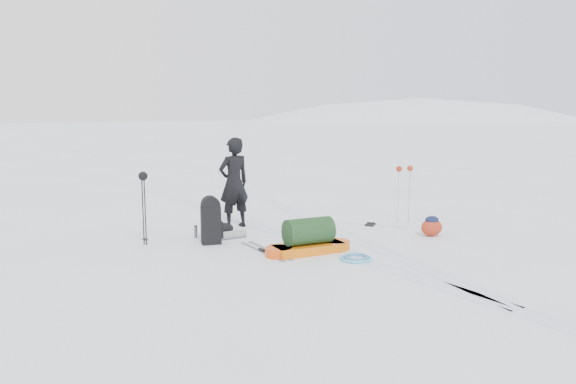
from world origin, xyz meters
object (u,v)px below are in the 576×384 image
Objects in this scene: pulk_sled at (309,240)px; expedition_rucksack at (214,221)px; ski_poles_black at (143,185)px; skier at (234,183)px.

pulk_sled is 1.65× the size of expedition_rucksack.
ski_poles_black is (-1.19, 0.55, 0.73)m from expedition_rucksack.
pulk_sled is 3.30m from ski_poles_black.
pulk_sled is 1.96m from expedition_rucksack.
pulk_sled is (0.21, -2.69, -0.74)m from skier.
expedition_rucksack is at bearing 43.96° from skier.
skier is 1.16× the size of pulk_sled.
ski_poles_black is at bearing 9.45° from skier.
skier is 1.40× the size of ski_poles_black.
expedition_rucksack is at bearing -1.87° from ski_poles_black.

